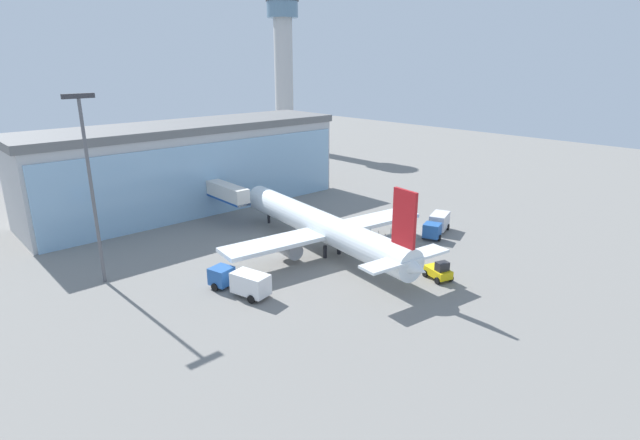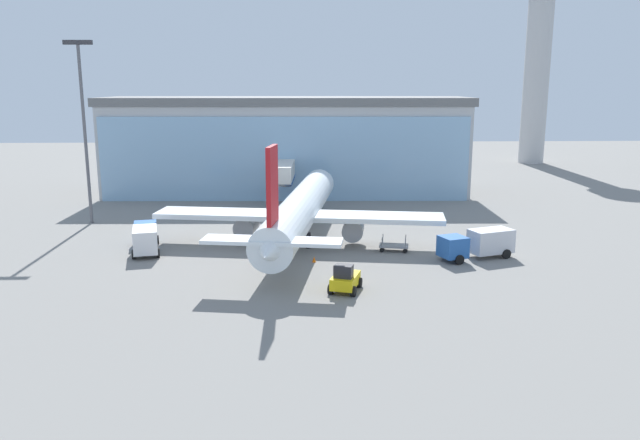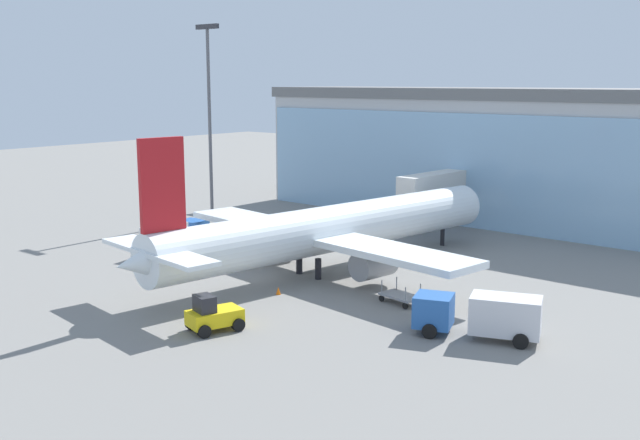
{
  "view_description": "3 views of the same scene",
  "coord_description": "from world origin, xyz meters",
  "px_view_note": "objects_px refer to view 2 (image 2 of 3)",
  "views": [
    {
      "loc": [
        -40.7,
        -38.74,
        24.06
      ],
      "look_at": [
        2.34,
        6.33,
        3.91
      ],
      "focal_mm": 28.0,
      "sensor_mm": 36.0,
      "label": 1
    },
    {
      "loc": [
        1.59,
        -57.0,
        15.97
      ],
      "look_at": [
        3.81,
        4.27,
        2.6
      ],
      "focal_mm": 35.0,
      "sensor_mm": 36.0,
      "label": 2
    },
    {
      "loc": [
        37.63,
        -39.8,
        14.94
      ],
      "look_at": [
        -0.66,
        7.28,
        3.6
      ],
      "focal_mm": 42.0,
      "sensor_mm": 36.0,
      "label": 3
    }
  ],
  "objects_px": {
    "control_tower": "(538,51)",
    "apron_light_mast": "(84,118)",
    "safety_cone_nose": "(314,259)",
    "safety_cone_wingtip": "(444,236)",
    "jet_bridge": "(285,172)",
    "pushback_tug": "(345,279)",
    "catering_truck": "(145,237)",
    "airplane": "(300,211)",
    "baggage_cart": "(394,246)",
    "fuel_truck": "(479,243)"
  },
  "relations": [
    {
      "from": "control_tower",
      "to": "catering_truck",
      "type": "bearing_deg",
      "value": -132.78
    },
    {
      "from": "apron_light_mast",
      "to": "catering_truck",
      "type": "relative_size",
      "value": 2.73
    },
    {
      "from": "safety_cone_nose",
      "to": "pushback_tug",
      "type": "bearing_deg",
      "value": -75.08
    },
    {
      "from": "control_tower",
      "to": "catering_truck",
      "type": "xyz_separation_m",
      "value": [
        -63.33,
        -68.43,
        -21.01
      ]
    },
    {
      "from": "jet_bridge",
      "to": "safety_cone_nose",
      "type": "relative_size",
      "value": 20.65
    },
    {
      "from": "safety_cone_nose",
      "to": "fuel_truck",
      "type": "bearing_deg",
      "value": 2.86
    },
    {
      "from": "catering_truck",
      "to": "fuel_truck",
      "type": "distance_m",
      "value": 31.88
    },
    {
      "from": "apron_light_mast",
      "to": "safety_cone_nose",
      "type": "relative_size",
      "value": 37.76
    },
    {
      "from": "control_tower",
      "to": "safety_cone_nose",
      "type": "distance_m",
      "value": 89.38
    },
    {
      "from": "safety_cone_nose",
      "to": "baggage_cart",
      "type": "bearing_deg",
      "value": 24.95
    },
    {
      "from": "catering_truck",
      "to": "safety_cone_nose",
      "type": "bearing_deg",
      "value": -117.46
    },
    {
      "from": "apron_light_mast",
      "to": "baggage_cart",
      "type": "distance_m",
      "value": 38.17
    },
    {
      "from": "safety_cone_nose",
      "to": "control_tower",
      "type": "bearing_deg",
      "value": 57.07
    },
    {
      "from": "airplane",
      "to": "safety_cone_nose",
      "type": "relative_size",
      "value": 67.38
    },
    {
      "from": "airplane",
      "to": "safety_cone_nose",
      "type": "distance_m",
      "value": 7.93
    },
    {
      "from": "jet_bridge",
      "to": "pushback_tug",
      "type": "distance_m",
      "value": 36.2
    },
    {
      "from": "airplane",
      "to": "control_tower",
      "type": "bearing_deg",
      "value": -27.8
    },
    {
      "from": "control_tower",
      "to": "apron_light_mast",
      "type": "relative_size",
      "value": 1.88
    },
    {
      "from": "apron_light_mast",
      "to": "catering_truck",
      "type": "distance_m",
      "value": 19.47
    },
    {
      "from": "apron_light_mast",
      "to": "pushback_tug",
      "type": "xyz_separation_m",
      "value": [
        27.92,
        -25.78,
        -11.19
      ]
    },
    {
      "from": "airplane",
      "to": "pushback_tug",
      "type": "distance_m",
      "value": 16.05
    },
    {
      "from": "safety_cone_nose",
      "to": "safety_cone_wingtip",
      "type": "height_order",
      "value": "same"
    },
    {
      "from": "catering_truck",
      "to": "pushback_tug",
      "type": "relative_size",
      "value": 2.12
    },
    {
      "from": "pushback_tug",
      "to": "safety_cone_wingtip",
      "type": "distance_m",
      "value": 20.58
    },
    {
      "from": "jet_bridge",
      "to": "catering_truck",
      "type": "distance_m",
      "value": 26.78
    },
    {
      "from": "catering_truck",
      "to": "jet_bridge",
      "type": "bearing_deg",
      "value": -42.58
    },
    {
      "from": "apron_light_mast",
      "to": "baggage_cart",
      "type": "xyz_separation_m",
      "value": [
        33.63,
        -13.8,
        -11.67
      ]
    },
    {
      "from": "pushback_tug",
      "to": "catering_truck",
      "type": "bearing_deg",
      "value": 73.52
    },
    {
      "from": "catering_truck",
      "to": "safety_cone_wingtip",
      "type": "relative_size",
      "value": 13.83
    },
    {
      "from": "baggage_cart",
      "to": "safety_cone_wingtip",
      "type": "height_order",
      "value": "baggage_cart"
    },
    {
      "from": "jet_bridge",
      "to": "safety_cone_nose",
      "type": "height_order",
      "value": "jet_bridge"
    },
    {
      "from": "jet_bridge",
      "to": "fuel_truck",
      "type": "height_order",
      "value": "jet_bridge"
    },
    {
      "from": "jet_bridge",
      "to": "control_tower",
      "type": "bearing_deg",
      "value": -45.06
    },
    {
      "from": "baggage_cart",
      "to": "safety_cone_nose",
      "type": "distance_m",
      "value": 8.73
    },
    {
      "from": "catering_truck",
      "to": "baggage_cart",
      "type": "xyz_separation_m",
      "value": [
        24.19,
        -0.55,
        -0.97
      ]
    },
    {
      "from": "pushback_tug",
      "to": "safety_cone_nose",
      "type": "distance_m",
      "value": 8.61
    },
    {
      "from": "control_tower",
      "to": "safety_cone_wingtip",
      "type": "xyz_separation_m",
      "value": [
        -33.06,
        -64.12,
        -22.21
      ]
    },
    {
      "from": "catering_truck",
      "to": "safety_cone_nose",
      "type": "distance_m",
      "value": 16.86
    },
    {
      "from": "control_tower",
      "to": "safety_cone_nose",
      "type": "xyz_separation_m",
      "value": [
        -47.06,
        -72.67,
        -22.21
      ]
    },
    {
      "from": "safety_cone_nose",
      "to": "safety_cone_wingtip",
      "type": "distance_m",
      "value": 16.41
    },
    {
      "from": "airplane",
      "to": "baggage_cart",
      "type": "bearing_deg",
      "value": -102.35
    },
    {
      "from": "control_tower",
      "to": "baggage_cart",
      "type": "bearing_deg",
      "value": -119.57
    },
    {
      "from": "jet_bridge",
      "to": "baggage_cart",
      "type": "relative_size",
      "value": 3.72
    },
    {
      "from": "apron_light_mast",
      "to": "fuel_truck",
      "type": "height_order",
      "value": "apron_light_mast"
    },
    {
      "from": "control_tower",
      "to": "airplane",
      "type": "relative_size",
      "value": 1.05
    },
    {
      "from": "pushback_tug",
      "to": "safety_cone_nose",
      "type": "relative_size",
      "value": 6.54
    },
    {
      "from": "fuel_truck",
      "to": "safety_cone_wingtip",
      "type": "height_order",
      "value": "fuel_truck"
    },
    {
      "from": "baggage_cart",
      "to": "safety_cone_nose",
      "type": "height_order",
      "value": "baggage_cart"
    },
    {
      "from": "airplane",
      "to": "baggage_cart",
      "type": "distance_m",
      "value": 10.22
    },
    {
      "from": "catering_truck",
      "to": "fuel_truck",
      "type": "bearing_deg",
      "value": -109.11
    }
  ]
}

